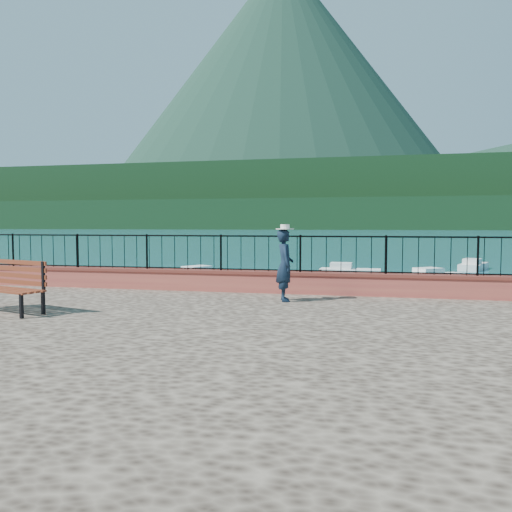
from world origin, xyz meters
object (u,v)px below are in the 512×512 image
at_px(boat_1, 481,292).
at_px(boat_5, 474,264).
at_px(park_bench, 6,297).
at_px(boat_0, 150,286).
at_px(boat_3, 205,272).
at_px(person, 285,265).
at_px(boat_2, 436,275).
at_px(boat_4, 350,269).

xyz_separation_m(boat_1, boat_5, (2.60, 14.90, 0.00)).
relative_size(park_bench, boat_0, 0.49).
bearing_deg(boat_3, boat_0, -153.04).
xyz_separation_m(person, boat_3, (-6.90, 14.50, -1.66)).
xyz_separation_m(person, boat_1, (6.30, 9.17, -1.66)).
bearing_deg(boat_3, boat_2, -54.89).
relative_size(boat_3, boat_4, 1.14).
relative_size(person, boat_4, 0.49).
height_order(park_bench, boat_3, park_bench).
height_order(boat_2, boat_5, same).
bearing_deg(boat_1, boat_4, 117.10).
bearing_deg(boat_2, person, -145.57).
bearing_deg(boat_0, boat_4, 38.11).
distance_m(person, boat_5, 25.72).
xyz_separation_m(park_bench, boat_3, (-1.45, 17.34, -1.12)).
bearing_deg(boat_5, boat_1, -168.03).
height_order(park_bench, person, person).
bearing_deg(boat_3, boat_1, -83.00).
distance_m(park_bench, boat_2, 21.66).
xyz_separation_m(boat_1, boat_2, (-0.82, 6.66, 0.00)).
height_order(boat_4, boat_5, same).
bearing_deg(park_bench, boat_3, 110.72).
height_order(person, boat_5, person).
xyz_separation_m(boat_1, boat_4, (-5.37, 8.89, 0.00)).
relative_size(boat_1, boat_4, 1.08).
distance_m(boat_1, boat_2, 6.71).
distance_m(boat_0, boat_2, 14.93).
distance_m(person, boat_3, 16.15).
bearing_deg(person, boat_1, -52.04).
distance_m(boat_0, boat_5, 22.81).
bearing_deg(boat_0, park_bench, -94.65).
height_order(park_bench, boat_0, park_bench).
xyz_separation_m(boat_0, boat_3, (0.24, 6.65, 0.00)).
bearing_deg(boat_3, boat_5, -29.79).
xyz_separation_m(boat_2, boat_3, (-12.38, -1.33, 0.00)).
bearing_deg(boat_1, park_bench, -138.40).
xyz_separation_m(park_bench, boat_0, (-1.69, 10.69, -1.12)).
bearing_deg(boat_5, boat_3, 143.07).
height_order(boat_3, boat_4, same).
relative_size(person, boat_5, 0.49).
xyz_separation_m(person, boat_0, (-7.14, 7.85, -1.66)).
bearing_deg(boat_0, boat_5, 31.73).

